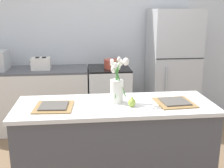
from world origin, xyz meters
name	(u,v)px	position (x,y,z in m)	size (l,w,h in m)	color
back_wall	(100,35)	(0.00, 2.00, 1.35)	(5.20, 0.08, 2.70)	silver
kitchen_island	(115,149)	(0.00, 0.00, 0.45)	(1.80, 0.66, 0.90)	#4C4C51
back_counter	(30,100)	(-1.06, 1.60, 0.46)	(1.68, 0.60, 0.91)	silver
stove_range	(109,97)	(0.10, 1.60, 0.46)	(0.60, 0.61, 0.91)	silver
refrigerator	(172,69)	(1.05, 1.60, 0.87)	(0.68, 0.67, 1.74)	#B7BABC
flower_vase	(117,85)	(0.03, 0.04, 1.07)	(0.16, 0.17, 0.43)	silver
pear_figurine	(132,102)	(0.14, -0.09, 0.94)	(0.07, 0.07, 0.11)	#9EBC47
plate_setting_left	(54,106)	(-0.54, -0.04, 0.91)	(0.35, 0.35, 0.02)	olive
plate_setting_right	(175,102)	(0.54, -0.04, 0.91)	(0.35, 0.35, 0.02)	olive
toaster	(41,64)	(-0.86, 1.56, 1.00)	(0.28, 0.18, 0.17)	silver
cooking_pot	(112,64)	(0.14, 1.55, 0.97)	(0.23, 0.23, 0.15)	#CC4C38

